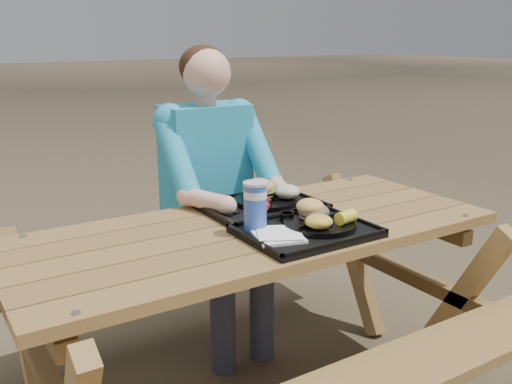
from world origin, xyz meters
TOP-DOWN VIEW (x-y plane):
  - picnic_table at (0.00, 0.00)m, footprint 1.80×1.49m
  - tray_near at (0.10, -0.17)m, footprint 0.45×0.35m
  - tray_far at (0.13, 0.16)m, footprint 0.45×0.35m
  - plate_near at (0.15, -0.18)m, footprint 0.26×0.26m
  - plate_far at (0.16, 0.17)m, footprint 0.26×0.26m
  - napkin_stack at (-0.03, -0.20)m, footprint 0.19×0.19m
  - soda_cup at (-0.05, -0.08)m, footprint 0.08×0.08m
  - condiment_bbq at (0.10, -0.06)m, footprint 0.05×0.05m
  - condiment_mustard at (0.16, -0.04)m, footprint 0.05×0.05m
  - sandwich at (0.16, -0.13)m, footprint 0.11×0.11m
  - mac_cheese at (0.11, -0.23)m, footprint 0.10×0.10m
  - corn_cob at (0.22, -0.24)m, footprint 0.09×0.09m
  - cutlery_far at (-0.05, 0.18)m, footprint 0.09×0.16m
  - burger at (0.15, 0.21)m, footprint 0.13×0.13m
  - baked_beans at (0.10, 0.12)m, footprint 0.07×0.07m
  - potato_salad at (0.23, 0.12)m, footprint 0.10×0.10m
  - diner at (0.10, 0.57)m, footprint 0.48×0.84m

SIDE VIEW (x-z plane):
  - picnic_table at x=0.00m, z-range 0.00..0.75m
  - diner at x=0.10m, z-range 0.00..1.28m
  - tray_near at x=0.10m, z-range 0.75..0.77m
  - tray_far at x=0.13m, z-range 0.75..0.77m
  - cutlery_far at x=-0.05m, z-range 0.77..0.78m
  - napkin_stack at x=-0.03m, z-range 0.77..0.79m
  - plate_near at x=0.15m, z-range 0.77..0.79m
  - plate_far at x=0.16m, z-range 0.77..0.79m
  - condiment_mustard at x=0.16m, z-range 0.77..0.80m
  - condiment_bbq at x=0.10m, z-range 0.77..0.80m
  - baked_beans at x=0.10m, z-range 0.79..0.82m
  - corn_cob at x=0.22m, z-range 0.79..0.84m
  - mac_cheese at x=0.11m, z-range 0.79..0.84m
  - potato_salad at x=0.23m, z-range 0.79..0.85m
  - sandwich at x=0.16m, z-range 0.79..0.90m
  - burger at x=0.15m, z-range 0.79..0.90m
  - soda_cup at x=-0.05m, z-range 0.77..0.93m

